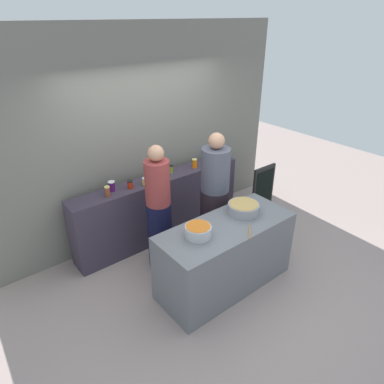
{
  "coord_description": "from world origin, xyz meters",
  "views": [
    {
      "loc": [
        -2.42,
        -2.67,
        3.07
      ],
      "look_at": [
        0.0,
        0.35,
        1.05
      ],
      "focal_mm": 32.22,
      "sensor_mm": 36.0,
      "label": 1
    }
  ],
  "objects_px": {
    "cooking_pot_center": "(243,208)",
    "cook_in_cap": "(215,201)",
    "preserve_jar_7": "(224,153)",
    "cook_with_tongs": "(159,214)",
    "preserve_jar_6": "(195,163)",
    "wooden_spoon": "(250,232)",
    "cooking_pot_left": "(198,231)",
    "preserve_jar_2": "(130,184)",
    "preserve_jar_5": "(171,169)",
    "preserve_jar_0": "(107,191)",
    "preserve_jar_3": "(145,181)",
    "preserve_jar_4": "(155,175)",
    "chalkboard_sign": "(263,191)",
    "preserve_jar_1": "(112,186)"
  },
  "relations": [
    {
      "from": "preserve_jar_7",
      "to": "wooden_spoon",
      "type": "bearing_deg",
      "value": -124.97
    },
    {
      "from": "preserve_jar_4",
      "to": "wooden_spoon",
      "type": "distance_m",
      "value": 1.71
    },
    {
      "from": "preserve_jar_6",
      "to": "cook_in_cap",
      "type": "distance_m",
      "value": 0.8
    },
    {
      "from": "preserve_jar_0",
      "to": "cook_with_tongs",
      "type": "height_order",
      "value": "cook_with_tongs"
    },
    {
      "from": "preserve_jar_2",
      "to": "preserve_jar_4",
      "type": "xyz_separation_m",
      "value": [
        0.43,
        0.06,
        -0.0
      ]
    },
    {
      "from": "cooking_pot_center",
      "to": "cook_in_cap",
      "type": "distance_m",
      "value": 0.6
    },
    {
      "from": "preserve_jar_7",
      "to": "cook_with_tongs",
      "type": "distance_m",
      "value": 1.77
    },
    {
      "from": "chalkboard_sign",
      "to": "preserve_jar_4",
      "type": "bearing_deg",
      "value": 160.77
    },
    {
      "from": "cook_with_tongs",
      "to": "chalkboard_sign",
      "type": "xyz_separation_m",
      "value": [
        2.04,
        -0.0,
        -0.33
      ]
    },
    {
      "from": "preserve_jar_7",
      "to": "cooking_pot_left",
      "type": "height_order",
      "value": "preserve_jar_7"
    },
    {
      "from": "preserve_jar_5",
      "to": "preserve_jar_7",
      "type": "distance_m",
      "value": 1.03
    },
    {
      "from": "preserve_jar_6",
      "to": "preserve_jar_7",
      "type": "relative_size",
      "value": 0.95
    },
    {
      "from": "preserve_jar_5",
      "to": "cooking_pot_left",
      "type": "relative_size",
      "value": 0.4
    },
    {
      "from": "preserve_jar_1",
      "to": "cook_with_tongs",
      "type": "bearing_deg",
      "value": -62.53
    },
    {
      "from": "preserve_jar_7",
      "to": "preserve_jar_0",
      "type": "bearing_deg",
      "value": -178.43
    },
    {
      "from": "preserve_jar_5",
      "to": "preserve_jar_6",
      "type": "bearing_deg",
      "value": -9.92
    },
    {
      "from": "preserve_jar_3",
      "to": "preserve_jar_7",
      "type": "distance_m",
      "value": 1.54
    },
    {
      "from": "preserve_jar_5",
      "to": "cooking_pot_center",
      "type": "distance_m",
      "value": 1.37
    },
    {
      "from": "cooking_pot_center",
      "to": "wooden_spoon",
      "type": "relative_size",
      "value": 1.46
    },
    {
      "from": "preserve_jar_5",
      "to": "cook_in_cap",
      "type": "distance_m",
      "value": 0.84
    },
    {
      "from": "preserve_jar_5",
      "to": "cooking_pot_center",
      "type": "height_order",
      "value": "preserve_jar_5"
    },
    {
      "from": "preserve_jar_1",
      "to": "preserve_jar_2",
      "type": "distance_m",
      "value": 0.24
    },
    {
      "from": "preserve_jar_3",
      "to": "preserve_jar_6",
      "type": "distance_m",
      "value": 0.89
    },
    {
      "from": "preserve_jar_1",
      "to": "cooking_pot_left",
      "type": "xyz_separation_m",
      "value": [
        0.31,
        -1.41,
        -0.1
      ]
    },
    {
      "from": "preserve_jar_2",
      "to": "wooden_spoon",
      "type": "distance_m",
      "value": 1.74
    },
    {
      "from": "cooking_pot_left",
      "to": "cooking_pot_center",
      "type": "bearing_deg",
      "value": 3.07
    },
    {
      "from": "preserve_jar_6",
      "to": "cooking_pot_left",
      "type": "relative_size",
      "value": 0.47
    },
    {
      "from": "wooden_spoon",
      "to": "preserve_jar_1",
      "type": "bearing_deg",
      "value": 115.17
    },
    {
      "from": "cook_with_tongs",
      "to": "cooking_pot_left",
      "type": "bearing_deg",
      "value": -90.7
    },
    {
      "from": "cook_in_cap",
      "to": "cooking_pot_center",
      "type": "bearing_deg",
      "value": -94.7
    },
    {
      "from": "preserve_jar_2",
      "to": "cooking_pot_left",
      "type": "bearing_deg",
      "value": -86.44
    },
    {
      "from": "wooden_spoon",
      "to": "chalkboard_sign",
      "type": "height_order",
      "value": "wooden_spoon"
    },
    {
      "from": "cooking_pot_left",
      "to": "preserve_jar_5",
      "type": "bearing_deg",
      "value": 65.46
    },
    {
      "from": "preserve_jar_3",
      "to": "cook_with_tongs",
      "type": "xyz_separation_m",
      "value": [
        -0.12,
        -0.51,
        -0.24
      ]
    },
    {
      "from": "cooking_pot_center",
      "to": "preserve_jar_2",
      "type": "bearing_deg",
      "value": 122.87
    },
    {
      "from": "preserve_jar_5",
      "to": "cook_in_cap",
      "type": "xyz_separation_m",
      "value": [
        0.16,
        -0.79,
        -0.25
      ]
    },
    {
      "from": "preserve_jar_0",
      "to": "preserve_jar_3",
      "type": "height_order",
      "value": "preserve_jar_0"
    },
    {
      "from": "preserve_jar_3",
      "to": "preserve_jar_4",
      "type": "relative_size",
      "value": 0.98
    },
    {
      "from": "chalkboard_sign",
      "to": "preserve_jar_3",
      "type": "bearing_deg",
      "value": 165.15
    },
    {
      "from": "preserve_jar_0",
      "to": "chalkboard_sign",
      "type": "distance_m",
      "value": 2.59
    },
    {
      "from": "preserve_jar_5",
      "to": "preserve_jar_6",
      "type": "xyz_separation_m",
      "value": [
        0.39,
        -0.07,
        0.01
      ]
    },
    {
      "from": "preserve_jar_3",
      "to": "preserve_jar_5",
      "type": "height_order",
      "value": "preserve_jar_5"
    },
    {
      "from": "preserve_jar_7",
      "to": "wooden_spoon",
      "type": "height_order",
      "value": "preserve_jar_7"
    },
    {
      "from": "preserve_jar_3",
      "to": "preserve_jar_5",
      "type": "bearing_deg",
      "value": 10.64
    },
    {
      "from": "preserve_jar_6",
      "to": "wooden_spoon",
      "type": "xyz_separation_m",
      "value": [
        -0.53,
        -1.64,
        -0.15
      ]
    },
    {
      "from": "preserve_jar_2",
      "to": "cook_in_cap",
      "type": "relative_size",
      "value": 0.06
    },
    {
      "from": "preserve_jar_1",
      "to": "cook_with_tongs",
      "type": "xyz_separation_m",
      "value": [
        0.32,
        -0.62,
        -0.26
      ]
    },
    {
      "from": "preserve_jar_1",
      "to": "chalkboard_sign",
      "type": "xyz_separation_m",
      "value": [
        2.36,
        -0.62,
        -0.59
      ]
    },
    {
      "from": "wooden_spoon",
      "to": "cooking_pot_left",
      "type": "bearing_deg",
      "value": 148.36
    },
    {
      "from": "preserve_jar_7",
      "to": "cooking_pot_center",
      "type": "distance_m",
      "value": 1.62
    }
  ]
}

